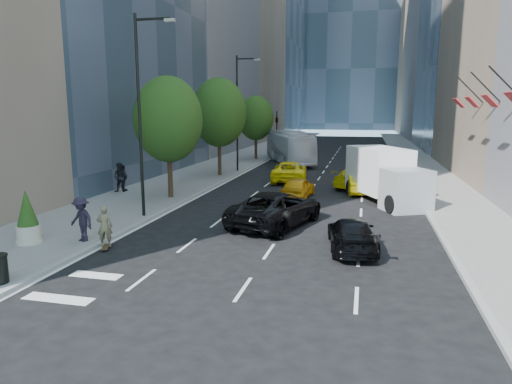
% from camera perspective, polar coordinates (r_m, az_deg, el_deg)
% --- Properties ---
extents(ground, '(160.00, 160.00, 0.00)m').
position_cam_1_polar(ground, '(18.59, -1.40, -7.21)').
color(ground, black).
rests_on(ground, ground).
extents(sidewalk_left, '(6.00, 120.00, 0.15)m').
position_cam_1_polar(sidewalk_left, '(49.35, -2.59, 3.89)').
color(sidewalk_left, slate).
rests_on(sidewalk_left, ground).
extents(sidewalk_right, '(4.00, 120.00, 0.15)m').
position_cam_1_polar(sidewalk_right, '(47.77, 19.92, 3.07)').
color(sidewalk_right, slate).
rests_on(sidewalk_right, ground).
extents(tower_left_end, '(20.00, 28.00, 60.00)m').
position_cam_1_polar(tower_left_end, '(114.94, -0.25, 22.59)').
color(tower_left_end, '#32414E').
rests_on(tower_left_end, ground).
extents(tower_right_far, '(20.00, 24.00, 50.00)m').
position_cam_1_polar(tower_right_far, '(118.05, 23.07, 19.00)').
color(tower_right_far, '#756351').
rests_on(tower_right_far, ground).
extents(lamp_near, '(2.13, 0.22, 10.00)m').
position_cam_1_polar(lamp_near, '(23.77, -14.04, 10.53)').
color(lamp_near, black).
rests_on(lamp_near, sidewalk_left).
extents(lamp_far, '(2.13, 0.22, 10.00)m').
position_cam_1_polar(lamp_far, '(40.62, -2.13, 10.62)').
color(lamp_far, black).
rests_on(lamp_far, sidewalk_left).
extents(tree_near, '(4.20, 4.20, 7.46)m').
position_cam_1_polar(tree_near, '(28.66, -10.91, 8.88)').
color(tree_near, black).
rests_on(tree_near, sidewalk_left).
extents(tree_mid, '(4.50, 4.50, 7.99)m').
position_cam_1_polar(tree_mid, '(38.00, -4.65, 9.86)').
color(tree_mid, black).
rests_on(tree_mid, sidewalk_left).
extents(tree_far, '(3.90, 3.90, 6.92)m').
position_cam_1_polar(tree_far, '(50.53, -0.02, 9.22)').
color(tree_far, black).
rests_on(tree_far, sidewalk_left).
extents(traffic_signal, '(2.48, 0.53, 5.20)m').
position_cam_1_polar(traffic_signal, '(58.19, 2.62, 8.97)').
color(traffic_signal, black).
rests_on(traffic_signal, sidewalk_left).
extents(facade_flags, '(1.85, 13.30, 2.05)m').
position_cam_1_polar(facade_flags, '(27.81, 26.55, 10.46)').
color(facade_flags, black).
rests_on(facade_flags, ground).
extents(skateboarder, '(0.72, 0.60, 1.69)m').
position_cam_1_polar(skateboarder, '(19.40, -18.38, -4.41)').
color(skateboarder, '#6E6545').
rests_on(skateboarder, ground).
extents(black_sedan_lincoln, '(4.40, 6.58, 1.68)m').
position_cam_1_polar(black_sedan_lincoln, '(22.18, 2.58, -2.09)').
color(black_sedan_lincoln, black).
rests_on(black_sedan_lincoln, ground).
extents(black_sedan_mercedes, '(2.35, 4.63, 1.29)m').
position_cam_1_polar(black_sedan_mercedes, '(18.80, 11.92, -5.19)').
color(black_sedan_mercedes, black).
rests_on(black_sedan_mercedes, ground).
extents(taxi_a, '(1.94, 4.05, 1.33)m').
position_cam_1_polar(taxi_a, '(29.34, 5.30, 0.60)').
color(taxi_a, orange).
rests_on(taxi_a, ground).
extents(taxi_b, '(2.07, 4.38, 1.39)m').
position_cam_1_polar(taxi_b, '(31.52, 12.63, 1.12)').
color(taxi_b, yellow).
rests_on(taxi_b, ground).
extents(taxi_c, '(3.23, 5.90, 1.57)m').
position_cam_1_polar(taxi_c, '(35.92, 4.20, 2.59)').
color(taxi_c, yellow).
rests_on(taxi_c, ground).
extents(taxi_d, '(3.91, 5.48, 1.47)m').
position_cam_1_polar(taxi_d, '(33.59, 12.69, 1.75)').
color(taxi_d, '#D5C10B').
rests_on(taxi_d, ground).
extents(city_bus, '(7.01, 12.14, 3.33)m').
position_cam_1_polar(city_bus, '(48.36, 4.19, 5.63)').
color(city_bus, silver).
rests_on(city_bus, ground).
extents(box_truck, '(5.04, 7.17, 3.25)m').
position_cam_1_polar(box_truck, '(28.71, 15.85, 2.03)').
color(box_truck, silver).
rests_on(box_truck, ground).
extents(pedestrian_a, '(1.06, 0.89, 1.97)m').
position_cam_1_polar(pedestrian_a, '(31.53, -16.56, 1.76)').
color(pedestrian_a, black).
rests_on(pedestrian_a, sidewalk_left).
extents(pedestrian_b, '(1.09, 0.96, 1.76)m').
position_cam_1_polar(pedestrian_b, '(31.99, -16.24, 1.70)').
color(pedestrian_b, black).
rests_on(pedestrian_b, sidewalk_left).
extents(pedestrian_c, '(1.37, 1.04, 1.88)m').
position_cam_1_polar(pedestrian_c, '(20.33, -20.99, -3.20)').
color(pedestrian_c, black).
rests_on(pedestrian_c, sidewalk_left).
extents(planter_shrub, '(0.93, 0.93, 2.23)m').
position_cam_1_polar(planter_shrub, '(20.94, -26.67, -2.89)').
color(planter_shrub, beige).
rests_on(planter_shrub, sidewalk_left).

